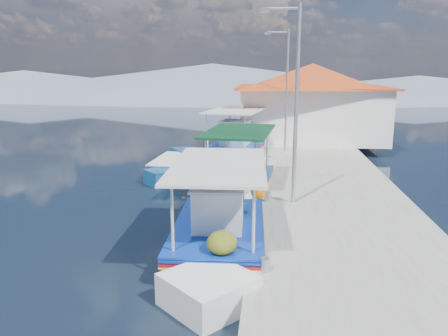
# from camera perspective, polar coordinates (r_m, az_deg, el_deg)

# --- Properties ---
(ground) EXTENTS (160.00, 160.00, 0.00)m
(ground) POSITION_cam_1_polar(r_m,az_deg,el_deg) (13.12, -11.54, -8.37)
(ground) COLOR black
(ground) RESTS_ON ground
(quay) EXTENTS (5.00, 44.00, 0.50)m
(quay) POSITION_cam_1_polar(r_m,az_deg,el_deg) (18.30, 12.32, -1.49)
(quay) COLOR #A7A39C
(quay) RESTS_ON ground
(bollards) EXTENTS (0.20, 17.20, 0.30)m
(bollards) POSITION_cam_1_polar(r_m,az_deg,el_deg) (17.36, 5.74, -0.67)
(bollards) COLOR #A5A8AD
(bollards) RESTS_ON quay
(main_caique) EXTENTS (2.48, 7.86, 2.59)m
(main_caique) POSITION_cam_1_polar(r_m,az_deg,el_deg) (11.70, -0.54, -8.14)
(main_caique) COLOR silver
(main_caique) RESTS_ON ground
(caique_green_canopy) EXTENTS (2.65, 7.33, 2.75)m
(caique_green_canopy) POSITION_cam_1_polar(r_m,az_deg,el_deg) (16.44, 1.88, -2.24)
(caique_green_canopy) COLOR silver
(caique_green_canopy) RESTS_ON ground
(caique_blue_hull) EXTENTS (1.88, 5.68, 1.01)m
(caique_blue_hull) POSITION_cam_1_polar(r_m,az_deg,el_deg) (20.21, -6.28, 0.16)
(caique_blue_hull) COLOR navy
(caique_blue_hull) RESTS_ON ground
(caique_far) EXTENTS (3.45, 8.04, 2.87)m
(caique_far) POSITION_cam_1_polar(r_m,az_deg,el_deg) (23.11, 1.62, 2.49)
(caique_far) COLOR silver
(caique_far) RESTS_ON ground
(harbor_building) EXTENTS (10.49, 10.49, 4.40)m
(harbor_building) POSITION_cam_1_polar(r_m,az_deg,el_deg) (26.80, 11.19, 8.52)
(harbor_building) COLOR white
(harbor_building) RESTS_ON quay
(lamp_post_near) EXTENTS (1.21, 0.14, 6.00)m
(lamp_post_near) POSITION_cam_1_polar(r_m,az_deg,el_deg) (13.67, 8.94, 9.18)
(lamp_post_near) COLOR #A5A8AD
(lamp_post_near) RESTS_ON quay
(lamp_post_far) EXTENTS (1.21, 0.14, 6.00)m
(lamp_post_far) POSITION_cam_1_polar(r_m,az_deg,el_deg) (22.66, 7.86, 10.62)
(lamp_post_far) COLOR #A5A8AD
(lamp_post_far) RESTS_ON quay
(mountain_ridge) EXTENTS (171.40, 96.00, 5.50)m
(mountain_ridge) POSITION_cam_1_polar(r_m,az_deg,el_deg) (67.74, 8.46, 10.48)
(mountain_ridge) COLOR slate
(mountain_ridge) RESTS_ON ground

